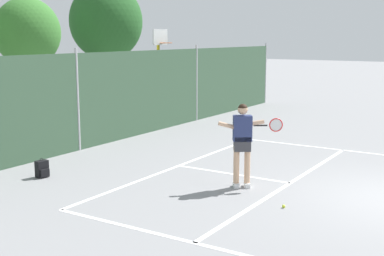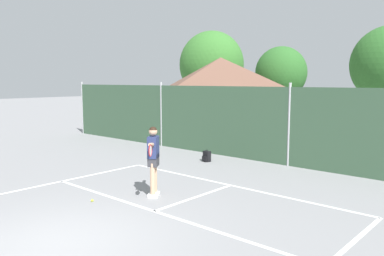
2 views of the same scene
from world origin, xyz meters
name	(u,v)px [view 2 (image 2 of 2)]	position (x,y,z in m)	size (l,w,h in m)	color
ground_plane	(57,245)	(0.00, 0.00, 0.00)	(120.00, 120.00, 0.00)	gray
court_markings	(87,234)	(0.00, 0.65, 0.00)	(8.30, 11.10, 0.01)	white
chainlink_fence	(289,127)	(0.00, 9.00, 1.41)	(26.09, 0.09, 2.96)	#38563D
clubhouse_building	(220,96)	(-6.35, 13.30, 2.21)	(5.53, 4.98, 4.27)	silver
treeline_backdrop	(368,64)	(-0.38, 18.37, 3.93)	(27.57, 4.28, 6.53)	brown
tennis_player	(153,155)	(-0.86, 3.26, 1.11)	(0.94, 1.16, 1.85)	silver
tennis_ball	(92,200)	(-1.70, 1.93, 0.03)	(0.07, 0.07, 0.07)	#CCE033
backpack_black	(207,156)	(-2.64, 7.62, 0.19)	(0.31, 0.28, 0.46)	black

